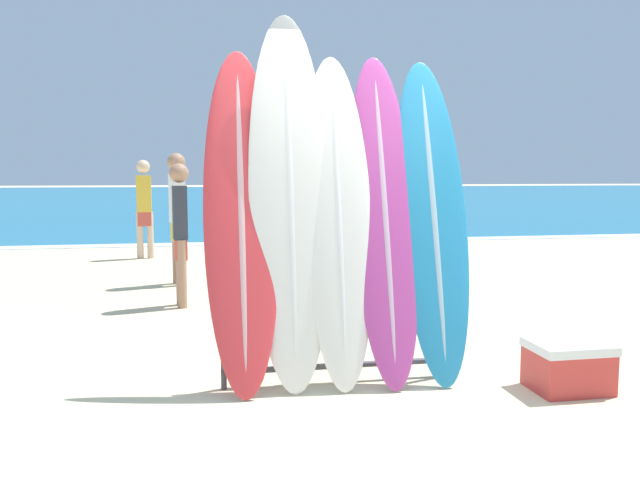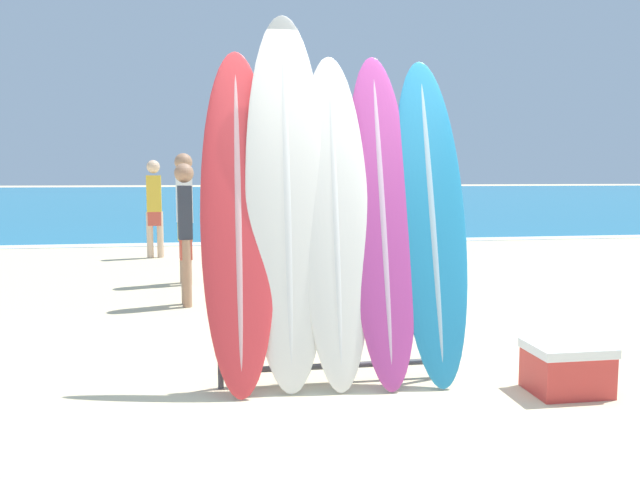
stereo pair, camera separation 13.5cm
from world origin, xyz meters
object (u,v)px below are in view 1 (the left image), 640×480
(surfboard_rack, at_px, (341,314))
(person_far_right, at_px, (177,213))
(person_mid_beach, at_px, (144,205))
(cooler_box, at_px, (568,366))
(surfboard_slot_3, at_px, (384,217))
(surfboard_slot_0, at_px, (241,218))
(person_far_left, at_px, (274,204))
(surfboard_slot_1, at_px, (290,199))
(person_near_water, at_px, (180,229))
(surfboard_slot_2, at_px, (338,219))
(surfboard_slot_4, at_px, (433,218))

(surfboard_rack, height_order, person_far_right, person_far_right)
(person_mid_beach, xyz_separation_m, cooler_box, (3.47, -7.49, -0.77))
(surfboard_slot_3, bearing_deg, surfboard_slot_0, -179.93)
(person_far_left, bearing_deg, surfboard_rack, -140.96)
(surfboard_slot_1, distance_m, person_near_water, 2.93)
(surfboard_slot_3, xyz_separation_m, person_mid_beach, (-2.30, 6.99, -0.24))
(surfboard_slot_0, xyz_separation_m, person_mid_beach, (-1.29, 7.00, -0.24))
(surfboard_rack, bearing_deg, person_far_left, 87.53)
(surfboard_slot_2, distance_m, person_mid_beach, 7.29)
(surfboard_slot_4, height_order, person_mid_beach, surfboard_slot_4)
(surfboard_slot_4, height_order, cooler_box, surfboard_slot_4)
(surfboard_slot_1, xyz_separation_m, surfboard_slot_3, (0.67, -0.01, -0.13))
(surfboard_slot_2, xyz_separation_m, person_near_water, (-1.19, 2.80, -0.29))
(surfboard_slot_3, distance_m, person_mid_beach, 7.37)
(surfboard_slot_3, bearing_deg, cooler_box, -22.84)
(surfboard_slot_2, height_order, cooler_box, surfboard_slot_2)
(surfboard_rack, bearing_deg, cooler_box, -16.64)
(surfboard_rack, distance_m, person_near_water, 3.09)
(cooler_box, bearing_deg, surfboard_slot_4, 148.81)
(surfboard_slot_0, xyz_separation_m, person_near_water, (-0.52, 2.78, -0.31))
(person_far_left, xyz_separation_m, cooler_box, (1.19, -7.48, -0.76))
(surfboard_slot_3, relative_size, surfboard_slot_4, 1.01)
(person_near_water, xyz_separation_m, person_far_right, (-0.09, 1.42, 0.09))
(surfboard_slot_2, bearing_deg, surfboard_slot_1, 175.51)
(surfboard_slot_0, bearing_deg, person_far_left, 81.94)
(person_near_water, distance_m, person_mid_beach, 4.29)
(surfboard_slot_2, xyz_separation_m, person_far_right, (-1.27, 4.22, -0.21))
(surfboard_slot_1, height_order, cooler_box, surfboard_slot_1)
(person_near_water, bearing_deg, surfboard_slot_0, -176.19)
(surfboard_slot_1, xyz_separation_m, cooler_box, (1.85, -0.50, -1.13))
(surfboard_slot_1, relative_size, person_near_water, 1.64)
(surfboard_slot_3, distance_m, surfboard_slot_4, 0.36)
(surfboard_slot_3, bearing_deg, surfboard_rack, -171.88)
(surfboard_rack, xyz_separation_m, cooler_box, (1.50, -0.45, -0.32))
(person_near_water, relative_size, person_mid_beach, 0.93)
(surfboard_slot_3, bearing_deg, person_mid_beach, 108.18)
(surfboard_slot_0, height_order, person_far_right, surfboard_slot_0)
(surfboard_slot_1, height_order, person_mid_beach, surfboard_slot_1)
(person_near_water, bearing_deg, surfboard_slot_4, -152.54)
(surfboard_slot_4, relative_size, cooler_box, 4.50)
(surfboard_slot_1, relative_size, person_far_left, 1.53)
(surfboard_slot_4, relative_size, person_far_left, 1.36)
(person_mid_beach, bearing_deg, person_near_water, -82.71)
(person_mid_beach, bearing_deg, surfboard_slot_2, -77.47)
(cooler_box, bearing_deg, person_far_left, 99.07)
(surfboard_rack, bearing_deg, person_far_right, 106.90)
(person_mid_beach, relative_size, person_far_right, 0.98)
(surfboard_slot_1, bearing_deg, person_far_left, 84.65)
(surfboard_slot_1, distance_m, surfboard_slot_4, 1.05)
(surfboard_rack, distance_m, person_far_right, 4.46)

